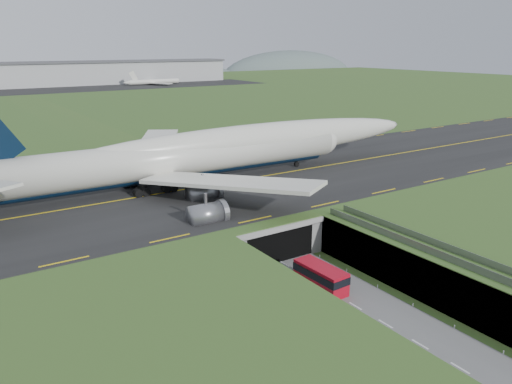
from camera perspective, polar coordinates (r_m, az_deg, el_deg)
ground at (r=70.70m, az=6.70°, el=-10.31°), size 900.00×900.00×0.00m
airfield_deck at (r=69.41m, az=6.79°, el=-8.09°), size 800.00×800.00×6.00m
trench_road at (r=65.80m, az=10.98°, el=-12.58°), size 12.00×75.00×0.20m
taxiway at (r=94.36m, az=-6.07°, el=0.61°), size 800.00×44.00×0.18m
tunnel_portal at (r=81.74m, az=-0.73°, el=-3.85°), size 17.00×22.30×6.00m
guideway at (r=65.18m, az=25.59°, el=-9.15°), size 3.00×53.00×7.05m
jumbo_jet at (r=97.36m, az=-5.30°, el=4.54°), size 101.42×64.04×21.18m
shuttle_tram at (r=68.39m, az=7.39°, el=-9.63°), size 3.37×8.14×3.26m
cargo_terminal at (r=350.24m, az=-27.10°, el=11.80°), size 320.00×67.00×15.60m
distant_hills at (r=490.78m, az=-21.16°, el=11.20°), size 700.00×91.00×60.00m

